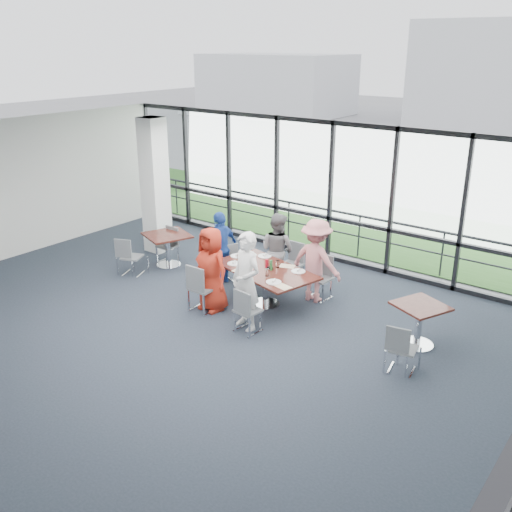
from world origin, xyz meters
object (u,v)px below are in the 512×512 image
Objects in this scene: diner_far_left at (277,250)px; chair_main_fr at (320,278)px; diner_near_right at (246,281)px; diner_end at (221,248)px; chair_main_end at (222,263)px; chair_spare_lb at (167,246)px; main_table at (266,275)px; chair_spare_r at (403,349)px; chair_spare_la at (132,257)px; diner_near_left at (211,269)px; chair_main_fl at (291,265)px; chair_main_nl at (203,288)px; side_table_left at (167,239)px; chair_main_nr at (248,311)px; side_table_right at (420,312)px; structural_column at (155,186)px; diner_far_right at (316,261)px.

diner_far_left is 1.85× the size of chair_main_fr.
diner_near_right reaches higher than chair_main_fr.
chair_main_end is at bearing -147.34° from diner_end.
main_table is at bearing 171.88° from chair_spare_lb.
main_table is at bearing 58.14° from chair_main_fr.
chair_main_end is at bearing 156.04° from chair_spare_r.
chair_spare_r is at bearing 19.77° from diner_near_right.
chair_main_fr is 1.04× the size of chair_spare_la.
diner_near_left is at bearing -177.48° from diner_near_right.
diner_near_left is at bearing -118.18° from main_table.
chair_main_fl is at bearing 112.92° from main_table.
chair_main_nl is 2.47m from chair_spare_la.
side_table_left is 1.62m from diner_end.
chair_main_nl is (-0.78, -0.91, -0.17)m from main_table.
diner_near_right is (0.98, -0.19, 0.08)m from diner_near_left.
diner_end is 1.91× the size of chair_main_nr.
chair_main_fr is at bearing -176.67° from diner_far_left.
structural_column is at bearing 174.71° from side_table_right.
diner_far_left is 2.15m from chair_main_nr.
diner_far_right reaches higher than main_table.
chair_spare_lb is at bearing 171.28° from diner_near_right.
main_table is at bearing -174.69° from side_table_right.
chair_main_end is (-2.06, -0.40, -0.42)m from diner_far_right.
diner_end is at bearing 147.80° from chair_main_nr.
diner_end is (-4.35, 0.03, 0.17)m from side_table_right.
diner_near_left is 1.26m from diner_end.
side_table_left is at bearing 14.22° from chair_main_fr.
chair_main_nl is at bearing 52.10° from diner_far_right.
side_table_right is 0.63× the size of diner_far_left.
diner_far_right reaches higher than side_table_right.
diner_near_left reaches higher than chair_main_nr.
chair_main_fl is (-0.46, 2.10, -0.46)m from diner_near_right.
structural_column reaches higher than chair_main_fl.
chair_main_fr is at bearing 8.97° from side_table_left.
diner_near_right is (4.23, -1.87, -0.71)m from structural_column.
diner_near_left is (2.30, -1.08, 0.17)m from side_table_left.
diner_near_right reaches higher than chair_spare_r.
diner_far_right is (1.34, 1.53, 0.02)m from diner_near_left.
diner_near_left is at bearing 58.89° from chair_main_nl.
diner_far_left reaches higher than side_table_left.
structural_column is at bearing 3.04° from diner_far_left.
diner_far_left is at bearing 76.19° from chair_main_nl.
chair_spare_r is at bearing 152.90° from chair_main_fr.
chair_main_fl is at bearing 125.03° from diner_end.
chair_main_end is at bearing 1.94° from side_table_left.
structural_column is 1.97× the size of diner_near_left.
main_table is 1.41× the size of diner_far_left.
chair_main_nr is at bearing 73.22° from chair_main_end.
chair_main_fr is 1.03× the size of chair_main_end.
chair_main_fr is at bearing 50.30° from chair_main_nl.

